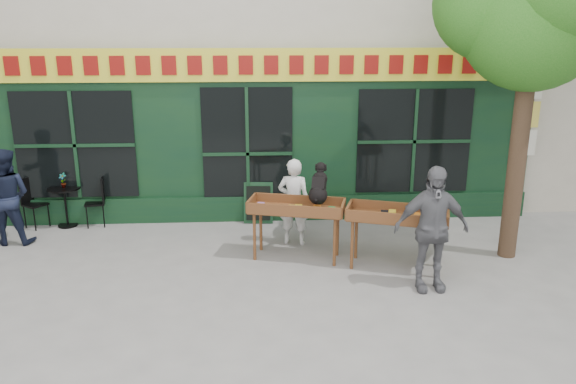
# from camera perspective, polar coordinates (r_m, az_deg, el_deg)

# --- Properties ---
(ground) EXTENTS (80.00, 80.00, 0.00)m
(ground) POSITION_cam_1_polar(r_m,az_deg,el_deg) (8.93, -4.11, -7.78)
(ground) COLOR slate
(ground) RESTS_ON ground
(book_cart_center) EXTENTS (1.61, 0.97, 0.99)m
(book_cart_center) POSITION_cam_1_polar(r_m,az_deg,el_deg) (9.04, 0.87, -1.85)
(book_cart_center) COLOR brown
(book_cart_center) RESTS_ON ground
(dog) EXTENTS (0.48, 0.66, 0.60)m
(dog) POSITION_cam_1_polar(r_m,az_deg,el_deg) (8.89, 3.16, 0.96)
(dog) COLOR black
(dog) RESTS_ON book_cart_center
(woman) EXTENTS (0.63, 0.49, 1.52)m
(woman) POSITION_cam_1_polar(r_m,az_deg,el_deg) (9.68, 0.59, -1.00)
(woman) COLOR silver
(woman) RESTS_ON ground
(book_cart_right) EXTENTS (1.62, 1.06, 0.99)m
(book_cart_right) POSITION_cam_1_polar(r_m,az_deg,el_deg) (8.82, 11.01, -2.63)
(book_cart_right) COLOR brown
(book_cart_right) RESTS_ON ground
(man_right) EXTENTS (1.08, 0.48, 1.83)m
(man_right) POSITION_cam_1_polar(r_m,az_deg,el_deg) (8.19, 14.35, -3.64)
(man_right) COLOR #59595E
(man_right) RESTS_ON ground
(bistro_table) EXTENTS (0.60, 0.60, 0.76)m
(bistro_table) POSITION_cam_1_polar(r_m,az_deg,el_deg) (11.40, -21.72, -0.65)
(bistro_table) COLOR black
(bistro_table) RESTS_ON ground
(bistro_chair_left) EXTENTS (0.51, 0.50, 0.95)m
(bistro_chair_left) POSITION_cam_1_polar(r_m,az_deg,el_deg) (11.63, -24.59, -0.58)
(bistro_chair_left) COLOR black
(bistro_chair_left) RESTS_ON ground
(bistro_chair_right) EXTENTS (0.42, 0.42, 0.95)m
(bistro_chair_right) POSITION_cam_1_polar(r_m,az_deg,el_deg) (11.22, -18.61, -0.52)
(bistro_chair_right) COLOR black
(bistro_chair_right) RESTS_ON ground
(potted_plant) EXTENTS (0.18, 0.15, 0.28)m
(potted_plant) POSITION_cam_1_polar(r_m,az_deg,el_deg) (11.31, -21.91, 1.11)
(potted_plant) COLOR gray
(potted_plant) RESTS_ON bistro_table
(man_left) EXTENTS (0.83, 0.65, 1.69)m
(man_left) POSITION_cam_1_polar(r_m,az_deg,el_deg) (10.83, -26.71, -0.43)
(man_left) COLOR black
(man_left) RESTS_ON ground
(chalkboard) EXTENTS (0.57, 0.24, 0.79)m
(chalkboard) POSITION_cam_1_polar(r_m,az_deg,el_deg) (10.84, -3.03, -1.12)
(chalkboard) COLOR black
(chalkboard) RESTS_ON ground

